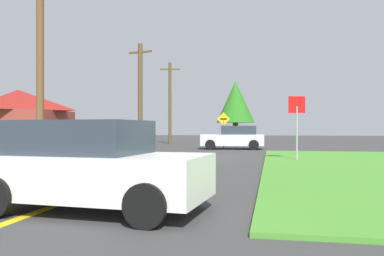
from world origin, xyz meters
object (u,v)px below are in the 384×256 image
Objects in this scene: utility_pole_near at (40,69)px; direction_sign at (224,126)px; stop_sign at (297,116)px; car_approaching_junction at (234,137)px; car_behind_on_main_road at (92,166)px; utility_pole_mid at (140,95)px; utility_pole_far at (170,102)px; parked_car_near_building at (96,139)px; oak_tree_left at (235,102)px; barn at (18,119)px.

utility_pole_near reaches higher than direction_sign.
stop_sign is 0.65× the size of car_approaching_junction.
car_behind_on_main_road is 21.44m from utility_pole_mid.
utility_pole_far is (-0.28, 21.76, 0.07)m from utility_pole_near.
parked_car_near_building is at bearing -93.79° from utility_pole_far.
car_behind_on_main_road is 1.62× the size of direction_sign.
utility_pole_near is (-5.61, 7.55, 2.96)m from car_behind_on_main_road.
car_approaching_junction is 10.57m from utility_pole_far.
utility_pole_mid reaches higher than stop_sign.
oak_tree_left is (-0.01, 29.97, 2.97)m from car_behind_on_main_road.
parked_car_near_building is 8.12m from barn.
stop_sign is 0.70× the size of car_behind_on_main_road.
barn is (-18.35, 6.90, 0.04)m from stop_sign.
car_behind_on_main_road is 9.86m from utility_pole_near.
barn is at bearing -141.45° from oak_tree_left.
car_behind_on_main_road is at bearing -78.64° from utility_pole_far.
utility_pole_far is (-6.49, 7.77, 3.03)m from car_approaching_junction.
parked_car_near_building is 8.90m from direction_sign.
utility_pole_mid is 8.88m from utility_pole_far.
car_approaching_junction is 21.55m from car_behind_on_main_road.
utility_pole_mid is 2.89× the size of direction_sign.
utility_pole_near is (1.21, -7.85, 2.96)m from parked_car_near_building.
utility_pole_near is at bearing 61.81° from car_approaching_junction.
oak_tree_left is (6.80, 14.58, 2.96)m from parked_car_near_building.
barn reaches higher than car_approaching_junction.
oak_tree_left is at bearing 72.78° from parked_car_near_building.
stop_sign is at bearing 23.53° from utility_pole_near.
barn reaches higher than car_behind_on_main_road.
parked_car_near_building is at bearing 35.39° from car_approaching_junction.
utility_pole_mid is at bearing -52.12° from stop_sign.
utility_pole_far is at bearing 125.52° from direction_sign.
stop_sign is at bearing -76.78° from oak_tree_left.
car_behind_on_main_road is at bearing 84.13° from car_approaching_junction.
stop_sign is 10.89m from utility_pole_near.
utility_pole_far is at bearing 52.17° from barn.
parked_car_near_building is (-11.06, 3.55, -1.21)m from stop_sign.
oak_tree_left is (0.06, 8.81, 2.19)m from direction_sign.
parked_car_near_building is 16.36m from oak_tree_left.
car_approaching_junction is 0.68× the size of barn.
oak_tree_left reaches higher than parked_car_near_building.
stop_sign is 0.39× the size of utility_pole_far.
utility_pole_far is at bearing -54.43° from car_approaching_junction.
utility_pole_far reaches higher than parked_car_near_building.
car_behind_on_main_road is 21.18m from direction_sign.
utility_pole_far is 1.14× the size of barn.
utility_pole_mid is 8.64m from barn.
direction_sign is (5.53, 13.61, -2.19)m from utility_pole_near.
utility_pole_near is at bearing -73.46° from parked_car_near_building.
car_approaching_junction is at bearing -50.15° from utility_pole_far.
utility_pole_far is (-0.09, 8.88, 0.07)m from utility_pole_mid.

